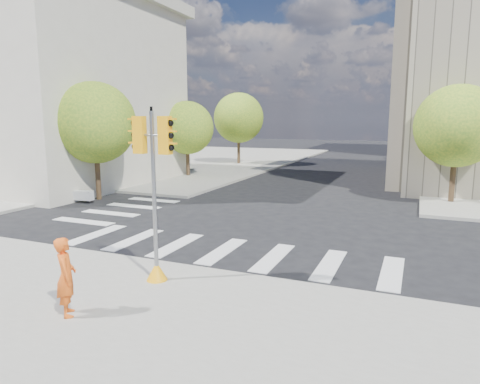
# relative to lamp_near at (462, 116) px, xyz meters

# --- Properties ---
(ground) EXTENTS (160.00, 160.00, 0.00)m
(ground) POSITION_rel_lamp_near_xyz_m (-8.00, -14.00, -4.58)
(ground) COLOR black
(ground) RESTS_ON ground
(sidewalk_far_left) EXTENTS (28.00, 40.00, 0.15)m
(sidewalk_far_left) POSITION_rel_lamp_near_xyz_m (-28.00, 12.00, -4.50)
(sidewalk_far_left) COLOR gray
(sidewalk_far_left) RESTS_ON ground
(classical_building) EXTENTS (19.00, 15.00, 12.70)m
(classical_building) POSITION_rel_lamp_near_xyz_m (-28.00, -6.00, 1.86)
(classical_building) COLOR beige
(classical_building) RESTS_ON ground
(tree_lw_near) EXTENTS (4.40, 4.40, 6.41)m
(tree_lw_near) POSITION_rel_lamp_near_xyz_m (-18.50, -10.00, -0.38)
(tree_lw_near) COLOR #382616
(tree_lw_near) RESTS_ON ground
(tree_lw_mid) EXTENTS (4.00, 4.00, 5.77)m
(tree_lw_mid) POSITION_rel_lamp_near_xyz_m (-18.50, 0.00, -0.82)
(tree_lw_mid) COLOR #382616
(tree_lw_mid) RESTS_ON ground
(tree_lw_far) EXTENTS (4.80, 4.80, 6.95)m
(tree_lw_far) POSITION_rel_lamp_near_xyz_m (-18.50, 10.00, -0.04)
(tree_lw_far) COLOR #382616
(tree_lw_far) RESTS_ON ground
(tree_re_near) EXTENTS (4.20, 4.20, 6.16)m
(tree_re_near) POSITION_rel_lamp_near_xyz_m (-0.50, -4.00, -0.53)
(tree_re_near) COLOR #382616
(tree_re_near) RESTS_ON ground
(tree_re_mid) EXTENTS (4.60, 4.60, 6.66)m
(tree_re_mid) POSITION_rel_lamp_near_xyz_m (-0.50, 8.00, -0.23)
(tree_re_mid) COLOR #382616
(tree_re_mid) RESTS_ON ground
(tree_re_far) EXTENTS (4.00, 4.00, 5.88)m
(tree_re_far) POSITION_rel_lamp_near_xyz_m (-0.50, 20.00, -0.71)
(tree_re_far) COLOR #382616
(tree_re_far) RESTS_ON ground
(lamp_near) EXTENTS (0.35, 0.18, 8.11)m
(lamp_near) POSITION_rel_lamp_near_xyz_m (0.00, 0.00, 0.00)
(lamp_near) COLOR black
(lamp_near) RESTS_ON sidewalk_far_right
(lamp_far) EXTENTS (0.35, 0.18, 8.11)m
(lamp_far) POSITION_rel_lamp_near_xyz_m (0.00, 14.00, 0.00)
(lamp_far) COLOR black
(lamp_far) RESTS_ON sidewalk_far_right
(traffic_signal) EXTENTS (1.06, 0.56, 4.55)m
(traffic_signal) POSITION_rel_lamp_near_xyz_m (-8.45, -19.40, -2.50)
(traffic_signal) COLOR #FFA60D
(traffic_signal) RESTS_ON sidewalk_near
(photographer) EXTENTS (0.75, 0.75, 1.75)m
(photographer) POSITION_rel_lamp_near_xyz_m (-9.08, -21.90, -3.55)
(photographer) COLOR #ED5A16
(photographer) RESTS_ON sidewalk_near
(planter_wall) EXTENTS (6.01, 1.07, 0.50)m
(planter_wall) POSITION_rel_lamp_near_xyz_m (-21.00, -11.43, -4.18)
(planter_wall) COLOR silver
(planter_wall) RESTS_ON sidewalk_left_near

